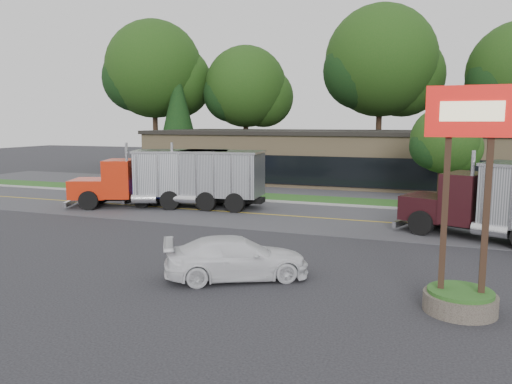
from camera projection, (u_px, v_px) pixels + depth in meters
ground at (165, 253)px, 19.29m from camera, size 140.00×140.00×0.00m
road at (249, 213)px, 27.64m from camera, size 60.00×8.00×0.02m
center_line at (249, 213)px, 27.64m from camera, size 60.00×0.12×0.01m
curb at (273, 202)px, 31.54m from camera, size 60.00×0.30×0.12m
grass_verge at (281, 198)px, 33.22m from camera, size 60.00×3.40×0.03m
far_parking at (301, 189)px, 37.86m from camera, size 60.00×7.00×0.02m
strip_mall at (343, 158)px, 42.46m from camera, size 32.00×12.00×4.00m
bilo_sign at (464, 238)px, 13.07m from camera, size 2.20×1.90×5.95m
tree_far_a at (156, 74)px, 54.52m from camera, size 11.22×10.56×16.01m
tree_far_b at (247, 91)px, 53.19m from camera, size 9.15×8.61×13.05m
tree_far_c at (383, 66)px, 48.10m from camera, size 11.36×10.69×16.20m
evergreen_left at (178, 114)px, 51.83m from camera, size 4.70×4.70×10.68m
tree_verge at (445, 143)px, 29.27m from camera, size 4.17×3.93×5.95m
dump_truck_red at (160, 177)px, 29.58m from camera, size 9.48×5.62×3.36m
dump_truck_blue at (203, 177)px, 29.31m from camera, size 8.30×3.33×3.36m
rally_car at (237, 258)px, 16.13m from camera, size 4.98×3.96×1.35m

